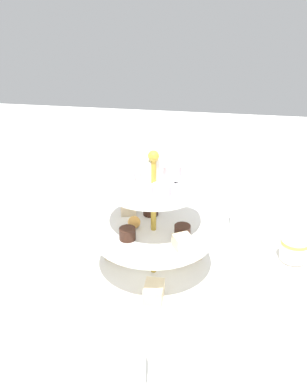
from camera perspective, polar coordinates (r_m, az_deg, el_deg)
The scene contains 6 objects.
ground_plane at distance 0.87m, azimuth 0.00°, elevation -10.95°, with size 2.40×2.40×0.00m, color white.
tiered_serving_stand at distance 0.83m, azimuth -0.01°, elevation -6.38°, with size 0.28×0.28×0.26m.
water_glass_tall_right at distance 0.63m, azimuth -4.40°, elevation -21.86°, with size 0.07×0.07×0.12m, color silver.
water_glass_short_left at distance 1.03m, azimuth 11.95°, elevation -2.83°, with size 0.06×0.06×0.08m, color silver.
teacup_with_saucer at distance 0.95m, azimuth 18.04°, elevation -7.43°, with size 0.09×0.09×0.05m.
water_glass_mid_back at distance 1.06m, azimuth -1.89°, elevation -0.93°, with size 0.06×0.06×0.09m, color silver.
Camera 1 is at (-0.69, -0.11, 0.53)m, focal length 40.33 mm.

